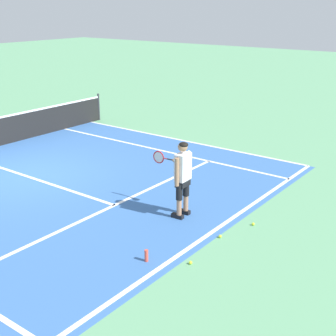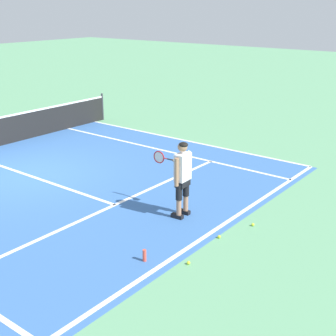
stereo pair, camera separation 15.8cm
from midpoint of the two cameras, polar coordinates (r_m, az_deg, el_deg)
name	(u,v)px [view 1 (the left image)]	position (r m, az deg, el deg)	size (l,w,h in m)	color
ground_plane	(24,175)	(13.63, -17.23, -0.86)	(80.00, 80.00, 0.00)	#609E70
court_inner_surface	(60,187)	(12.53, -13.24, -2.26)	(10.98, 9.36, 0.00)	#3866A8
line_baseline	(207,236)	(9.76, 4.22, -8.12)	(10.98, 0.10, 0.01)	white
line_service	(114,205)	(11.21, -6.86, -4.46)	(8.23, 0.10, 0.01)	white
line_centre_service	(28,177)	(13.49, -16.76, -1.01)	(0.10, 6.40, 0.01)	white
line_singles_right	(158,150)	(15.30, -1.46, 2.21)	(0.10, 8.96, 0.01)	white
line_doubles_right	(183,140)	(16.36, 1.54, 3.33)	(0.10, 8.96, 0.01)	white
tennis_player	(182,174)	(10.23, 1.24, -0.73)	(0.62, 1.14, 1.71)	black
tennis_ball_near_feet	(253,224)	(10.30, 9.77, -6.66)	(0.07, 0.07, 0.07)	#CCE02D
tennis_ball_by_baseline	(220,236)	(9.70, 5.81, -8.17)	(0.07, 0.07, 0.07)	#CCE02D
tennis_ball_mid_court	(190,263)	(8.76, 2.20, -11.30)	(0.07, 0.07, 0.07)	#CCE02D
water_bottle	(146,256)	(8.81, -3.14, -10.49)	(0.07, 0.07, 0.23)	#E04C38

